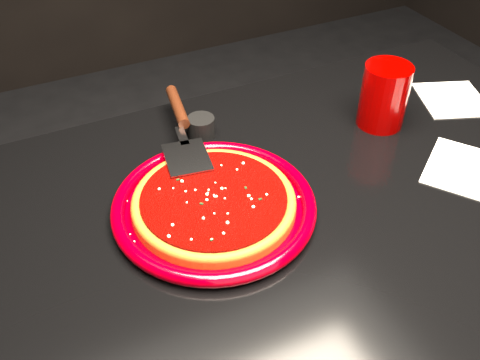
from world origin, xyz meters
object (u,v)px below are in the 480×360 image
plate (214,206)px  ramekin (201,127)px  pizza_server (183,128)px  cup (384,96)px  table (291,345)px

plate → ramekin: (0.06, 0.20, 0.01)m
pizza_server → cup: (0.37, -0.09, 0.02)m
cup → ramekin: cup is taller
cup → plate: bearing=-167.1°
plate → cup: bearing=12.9°
table → pizza_server: size_ratio=3.89×
plate → pizza_server: 0.19m
plate → pizza_server: size_ratio=1.05×
cup → ramekin: 0.35m
plate → cup: (0.39, 0.09, 0.05)m
ramekin → pizza_server: bearing=-157.3°
table → cup: 0.53m
cup → pizza_server: bearing=165.8°
pizza_server → cup: size_ratio=2.51×
plate → pizza_server: bearing=84.0°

